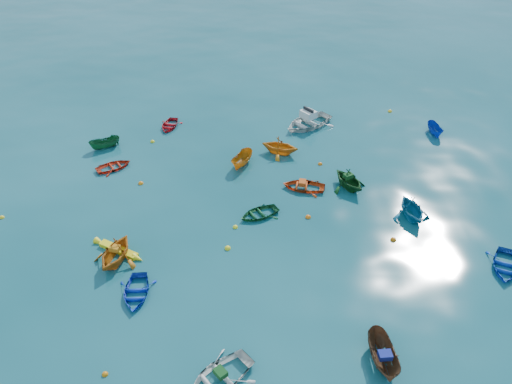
{
  "coord_description": "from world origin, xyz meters",
  "views": [
    {
      "loc": [
        1.33,
        -22.97,
        20.16
      ],
      "look_at": [
        0.0,
        5.0,
        0.4
      ],
      "focal_mm": 35.0,
      "sensor_mm": 36.0,
      "label": 1
    }
  ],
  "objects_px": {
    "dinghy_white_near": "(219,380)",
    "kayak_yellow": "(119,251)",
    "dinghy_blue_sw": "(136,295)",
    "dinghy_blue_se": "(504,268)",
    "motorboat_white": "(307,126)"
  },
  "relations": [
    {
      "from": "dinghy_blue_se",
      "to": "dinghy_white_near",
      "type": "bearing_deg",
      "value": -132.1
    },
    {
      "from": "dinghy_blue_sw",
      "to": "dinghy_white_near",
      "type": "bearing_deg",
      "value": -50.92
    },
    {
      "from": "dinghy_blue_sw",
      "to": "dinghy_blue_se",
      "type": "distance_m",
      "value": 20.94
    },
    {
      "from": "dinghy_blue_sw",
      "to": "motorboat_white",
      "type": "height_order",
      "value": "motorboat_white"
    },
    {
      "from": "dinghy_blue_sw",
      "to": "motorboat_white",
      "type": "bearing_deg",
      "value": 57.42
    },
    {
      "from": "dinghy_blue_se",
      "to": "kayak_yellow",
      "type": "bearing_deg",
      "value": -160.3
    },
    {
      "from": "dinghy_blue_sw",
      "to": "kayak_yellow",
      "type": "height_order",
      "value": "dinghy_blue_sw"
    },
    {
      "from": "dinghy_blue_sw",
      "to": "dinghy_blue_se",
      "type": "bearing_deg",
      "value": 2.25
    },
    {
      "from": "dinghy_blue_se",
      "to": "motorboat_white",
      "type": "xyz_separation_m",
      "value": [
        -10.71,
        17.07,
        0.0
      ]
    },
    {
      "from": "dinghy_blue_se",
      "to": "kayak_yellow",
      "type": "relative_size",
      "value": 0.9
    },
    {
      "from": "dinghy_white_near",
      "to": "kayak_yellow",
      "type": "height_order",
      "value": "dinghy_white_near"
    },
    {
      "from": "dinghy_white_near",
      "to": "kayak_yellow",
      "type": "relative_size",
      "value": 1.01
    },
    {
      "from": "dinghy_white_near",
      "to": "dinghy_blue_se",
      "type": "height_order",
      "value": "dinghy_white_near"
    },
    {
      "from": "motorboat_white",
      "to": "dinghy_blue_sw",
      "type": "bearing_deg",
      "value": -67.7
    },
    {
      "from": "kayak_yellow",
      "to": "dinghy_white_near",
      "type": "bearing_deg",
      "value": -114.01
    }
  ]
}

